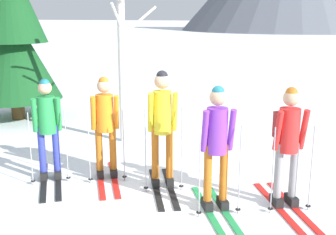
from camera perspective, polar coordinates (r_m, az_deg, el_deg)
name	(u,v)px	position (r m, az deg, el deg)	size (l,w,h in m)	color
ground_plane	(159,192)	(6.40, -1.19, -10.09)	(400.00, 400.00, 0.00)	white
skier_in_green	(47,126)	(6.86, -16.10, -1.16)	(1.22, 1.51, 1.64)	black
skier_in_orange	(105,122)	(6.74, -8.57, -0.63)	(1.12, 1.50, 1.66)	red
skier_in_yellow	(162,124)	(6.28, -0.78, -0.84)	(1.03, 1.54, 1.81)	black
skier_in_purple	(216,142)	(5.57, 6.61, -3.28)	(1.14, 1.60, 1.72)	green
skier_in_red	(288,141)	(5.88, 16.00, -3.11)	(1.15, 1.67, 1.68)	red
pine_tree_near	(10,19)	(11.12, -20.70, 12.43)	(2.26, 2.26, 5.46)	#51381E
birch_tree_tall	(122,54)	(8.57, -6.26, 8.55)	(0.64, 1.17, 3.50)	silver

